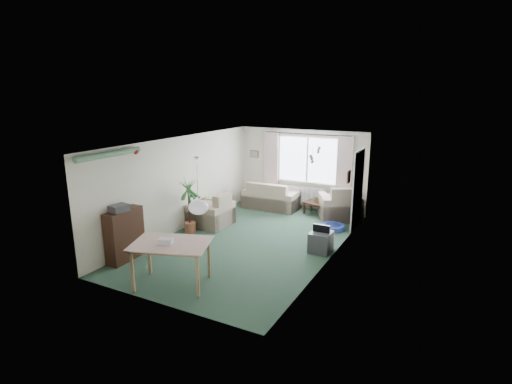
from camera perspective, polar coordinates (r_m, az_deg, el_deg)
The scene contains 25 objects.
ground at distance 9.64m, azimuth -0.84°, elevation -7.03°, with size 6.50×6.50×0.00m, color #2A4636.
window at distance 12.01m, azimuth 7.39°, elevation 4.57°, with size 1.80×0.03×1.30m, color white.
curtain_rod at distance 11.83m, azimuth 7.37°, elevation 8.19°, with size 2.60×0.03×0.03m, color black.
curtain_left at distance 12.40m, azimuth 2.20°, elevation 3.91°, with size 0.45×0.08×2.00m, color beige.
curtain_right at distance 11.62m, azimuth 12.50°, elevation 2.87°, with size 0.45×0.08×2.00m, color beige.
radiator at distance 12.21m, azimuth 7.16°, elevation -0.55°, with size 1.20×0.10×0.55m, color white.
doorway at distance 10.64m, azimuth 14.37°, elevation 0.23°, with size 0.03×0.95×2.00m, color black.
pendant_lamp at distance 7.22m, azimuth -8.23°, elevation -2.17°, with size 0.36×0.36×0.36m, color white.
tinsel_garland at distance 8.45m, azimuth -20.23°, elevation 5.07°, with size 1.60×1.60×0.12m, color #196626.
bauble_cluster_a at distance 9.37m, azimuth 8.83°, elevation 6.24°, with size 0.20×0.20×0.20m, color silver.
bauble_cluster_b at distance 8.15m, azimuth 8.06°, elevation 5.08°, with size 0.20×0.20×0.20m, color silver.
wall_picture_back at distance 12.73m, azimuth -0.24°, elevation 5.47°, with size 0.28×0.03×0.22m, color brown.
wall_picture_right at distance 9.57m, azimuth 13.12°, elevation 2.14°, with size 0.03×0.24×0.30m, color brown.
sofa at distance 12.17m, azimuth 2.21°, elevation -0.43°, with size 1.65×0.87×0.83m, color #B5AD89.
armchair_corner at distance 11.41m, azimuth 11.90°, elevation -1.37°, with size 1.08×1.02×0.97m, color beige.
armchair_left at distance 10.69m, azimuth -6.50°, elevation -2.41°, with size 1.01×0.95×0.90m, color beige.
coffee_table at distance 11.70m, azimuth 8.79°, elevation -2.39°, with size 0.80×0.44×0.36m, color black.
photo_frame at distance 11.65m, azimuth 8.64°, elevation -1.12°, with size 0.12×0.02×0.16m, color brown.
bookshelf at distance 8.90m, azimuth -18.25°, elevation -5.85°, with size 0.30×0.90×1.10m, color black.
hifi_box at distance 8.63m, azimuth -18.99°, elevation -2.19°, with size 0.28×0.35×0.14m, color #3A393E.
houseplant at distance 10.14m, azimuth -9.52°, elevation -1.91°, with size 0.61×0.61×1.42m, color #235D20.
dining_table at distance 7.61m, azimuth -11.90°, elevation -10.08°, with size 1.29×0.86×0.81m, color tan.
gift_box at distance 7.42m, azimuth -12.80°, elevation -6.93°, with size 0.25×0.18×0.12m, color silver.
tv_cube at distance 9.08m, azimuth 9.25°, elevation -7.05°, with size 0.46×0.51×0.46m, color #39383D.
pet_bed at distance 10.60m, azimuth 10.91°, elevation -4.94°, with size 0.60×0.60×0.12m, color #2340A0.
Camera 1 is at (4.30, -7.88, 3.51)m, focal length 28.00 mm.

